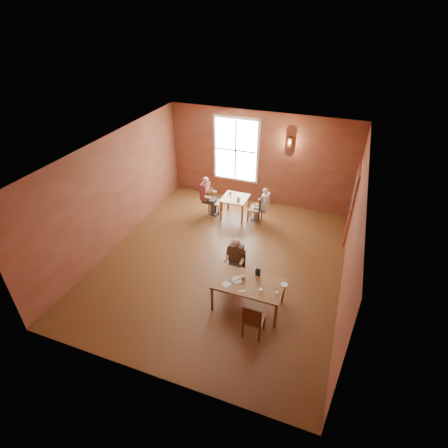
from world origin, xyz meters
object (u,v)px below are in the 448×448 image
(main_table, at_px, (248,295))
(diner_white, at_px, (256,205))
(diner_maroon, at_px, (214,196))
(chair_diner_maroon, at_px, (215,202))
(chair_diner_main, at_px, (236,269))
(second_table, at_px, (235,207))
(chair_empty, at_px, (254,318))
(diner_main, at_px, (236,266))
(chair_diner_white, at_px, (255,208))

(main_table, height_order, diner_white, diner_white)
(diner_maroon, bearing_deg, chair_diner_maroon, 90.00)
(chair_diner_main, xyz_separation_m, second_table, (-1.00, 2.85, -0.06))
(chair_empty, bearing_deg, diner_white, 106.87)
(main_table, height_order, chair_empty, chair_empty)
(chair_diner_main, height_order, diner_main, diner_main)
(chair_diner_main, bearing_deg, main_table, 127.57)
(chair_empty, distance_m, diner_white, 4.33)
(diner_main, distance_m, diner_maroon, 3.33)
(second_table, distance_m, diner_white, 0.71)
(chair_diner_main, distance_m, chair_diner_maroon, 3.29)
(chair_diner_white, relative_size, diner_maroon, 0.72)
(main_table, height_order, diner_main, diner_main)
(second_table, xyz_separation_m, chair_diner_white, (0.65, 0.00, 0.09))
(diner_white, height_order, chair_diner_maroon, diner_white)
(diner_main, height_order, chair_empty, diner_main)
(chair_diner_main, relative_size, chair_diner_white, 0.93)
(chair_diner_maroon, distance_m, diner_maroon, 0.20)
(chair_diner_white, bearing_deg, diner_main, -173.11)
(second_table, distance_m, diner_maroon, 0.73)
(diner_main, bearing_deg, diner_white, -83.70)
(diner_main, distance_m, chair_diner_white, 2.90)
(chair_diner_maroon, bearing_deg, diner_maroon, -90.00)
(chair_diner_main, xyz_separation_m, chair_diner_white, (-0.35, 2.85, 0.03))
(chair_diner_maroon, bearing_deg, chair_diner_main, 30.03)
(chair_diner_main, distance_m, second_table, 3.02)
(chair_diner_main, bearing_deg, diner_white, -83.63)
(diner_maroon, bearing_deg, chair_diner_main, 30.48)
(chair_diner_main, height_order, chair_diner_maroon, chair_diner_maroon)
(second_table, height_order, diner_maroon, diner_maroon)
(chair_empty, height_order, diner_maroon, diner_maroon)
(chair_empty, relative_size, chair_diner_maroon, 1.08)
(diner_main, bearing_deg, chair_diner_main, -90.00)
(chair_empty, distance_m, chair_diner_maroon, 4.85)
(chair_empty, height_order, chair_diner_white, chair_empty)
(chair_empty, xyz_separation_m, second_table, (-1.83, 4.17, -0.10))
(second_table, bearing_deg, diner_white, 0.00)
(chair_empty, xyz_separation_m, chair_diner_maroon, (-2.48, 4.17, -0.03))
(chair_diner_main, relative_size, diner_main, 0.73)
(chair_diner_main, bearing_deg, diner_maroon, -59.52)
(main_table, relative_size, chair_empty, 1.71)
(diner_white, relative_size, chair_diner_maroon, 1.35)
(diner_white, relative_size, diner_maroon, 0.90)
(second_table, bearing_deg, main_table, -66.83)
(chair_empty, relative_size, chair_diner_white, 1.00)
(diner_white, bearing_deg, chair_empty, -164.65)
(main_table, bearing_deg, chair_diner_main, 127.57)
(main_table, relative_size, diner_main, 1.36)
(diner_maroon, bearing_deg, chair_diner_white, 90.00)
(diner_maroon, bearing_deg, chair_empty, 30.98)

